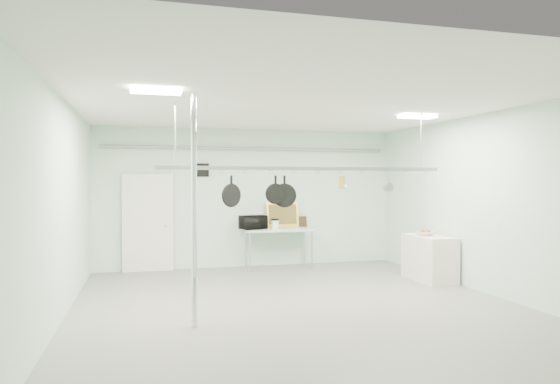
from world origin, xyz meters
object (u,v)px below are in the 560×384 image
object	(u,v)px
pot_rack	(306,167)
skillet_left	(231,192)
prep_table	(278,232)
coffee_canister	(275,225)
microwave	(253,222)
side_cabinet	(429,258)
skillet_mid	(276,190)
chrome_pole	(194,210)
skillet_right	(284,192)
fruit_bowl	(425,233)

from	to	relation	value
pot_rack	skillet_left	bearing A→B (deg)	180.00
prep_table	coffee_canister	xyz separation A→B (m)	(-0.12, -0.17, 0.17)
microwave	coffee_canister	size ratio (longest dim) A/B	2.76
side_cabinet	skillet_left	bearing A→B (deg)	-165.28
pot_rack	skillet_mid	distance (m)	0.64
chrome_pole	skillet_right	distance (m)	1.79
prep_table	skillet_right	size ratio (longest dim) A/B	3.09
microwave	skillet_mid	xyz separation A→B (m)	(-0.33, -3.31, 0.80)
microwave	fruit_bowl	world-z (taller)	microwave
fruit_bowl	skillet_mid	bearing A→B (deg)	-161.27
pot_rack	fruit_bowl	world-z (taller)	pot_rack
chrome_pole	pot_rack	world-z (taller)	chrome_pole
skillet_left	prep_table	bearing A→B (deg)	34.41
fruit_bowl	skillet_right	size ratio (longest dim) A/B	0.67
chrome_pole	skillet_left	size ratio (longest dim) A/B	6.27
pot_rack	skillet_left	xyz separation A→B (m)	(-1.24, 0.00, -0.40)
coffee_canister	skillet_left	bearing A→B (deg)	-115.84
side_cabinet	skillet_left	world-z (taller)	skillet_left
fruit_bowl	chrome_pole	bearing A→B (deg)	-156.77
coffee_canister	skillet_left	xyz separation A→B (m)	(-1.52, -3.13, 0.82)
microwave	skillet_left	distance (m)	3.55
chrome_pole	skillet_mid	bearing A→B (deg)	33.11
chrome_pole	coffee_canister	distance (m)	4.62
coffee_canister	chrome_pole	bearing A→B (deg)	-118.39
prep_table	fruit_bowl	bearing A→B (deg)	-40.70
fruit_bowl	skillet_left	bearing A→B (deg)	-164.35
coffee_canister	skillet_mid	size ratio (longest dim) A/B	0.45
prep_table	fruit_bowl	world-z (taller)	fruit_bowl
chrome_pole	coffee_canister	world-z (taller)	chrome_pole
chrome_pole	pot_rack	xyz separation A→B (m)	(1.90, 0.90, 0.63)
coffee_canister	skillet_right	distance (m)	3.30
fruit_bowl	skillet_mid	world-z (taller)	skillet_mid
microwave	coffee_canister	world-z (taller)	microwave
side_cabinet	fruit_bowl	world-z (taller)	fruit_bowl
pot_rack	microwave	bearing A→B (deg)	93.31
skillet_left	fruit_bowl	bearing A→B (deg)	-13.55
chrome_pole	skillet_left	xyz separation A→B (m)	(0.66, 0.90, 0.23)
prep_table	skillet_left	bearing A→B (deg)	-116.39
side_cabinet	coffee_canister	world-z (taller)	coffee_canister
coffee_canister	fruit_bowl	world-z (taller)	coffee_canister
coffee_canister	prep_table	bearing A→B (deg)	54.40
prep_table	pot_rack	world-z (taller)	pot_rack
prep_table	skillet_mid	world-z (taller)	skillet_mid
chrome_pole	prep_table	size ratio (longest dim) A/B	2.00
side_cabinet	microwave	size ratio (longest dim) A/B	2.14
skillet_right	pot_rack	bearing A→B (deg)	17.85
pot_rack	fruit_bowl	bearing A→B (deg)	21.81
side_cabinet	coffee_canister	bearing A→B (deg)	142.79
microwave	skillet_right	bearing A→B (deg)	68.93
chrome_pole	pot_rack	distance (m)	2.19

